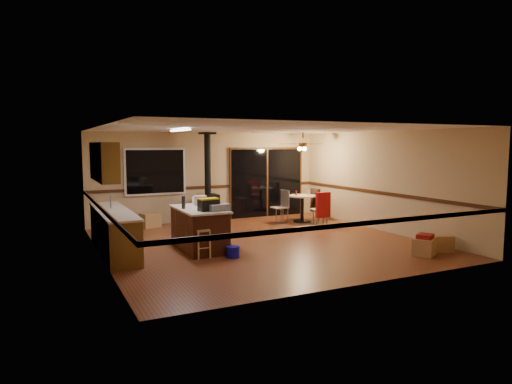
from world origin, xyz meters
TOP-DOWN VIEW (x-y plane):
  - floor at (0.00, 0.00)m, footprint 7.00×7.00m
  - ceiling at (0.00, 0.00)m, footprint 7.00×7.00m
  - wall_back at (0.00, 3.50)m, footprint 7.00×0.00m
  - wall_front at (0.00, -3.50)m, footprint 7.00×0.00m
  - wall_left at (-3.50, 0.00)m, footprint 0.00×7.00m
  - wall_right at (3.50, 0.00)m, footprint 0.00×7.00m
  - chair_rail at (0.00, 0.00)m, footprint 7.00×7.00m
  - window at (-1.60, 3.45)m, footprint 1.72×0.10m
  - sliding_door at (1.90, 3.45)m, footprint 2.52×0.10m
  - lower_cabinets at (-3.20, 0.50)m, footprint 0.60×3.00m
  - countertop at (-3.20, 0.50)m, footprint 0.64×3.04m
  - upper_cabinets at (-3.33, 0.70)m, footprint 0.35×2.00m
  - kitchen_island at (-1.50, 0.00)m, footprint 0.88×1.68m
  - wood_stove at (-0.20, 3.05)m, footprint 0.55×0.50m
  - ceiling_fan at (2.35, 2.06)m, footprint 0.24×0.24m
  - fluorescent_strip at (-1.80, 0.30)m, footprint 0.10×1.20m
  - toolbox_grey at (-1.25, -0.54)m, footprint 0.47×0.32m
  - toolbox_black at (-1.44, -0.44)m, footprint 0.44×0.27m
  - toolbox_yellow_lid at (-1.44, -0.44)m, footprint 0.41×0.25m
  - box_on_island at (-1.31, 0.46)m, footprint 0.29×0.36m
  - bottle_dark at (-1.82, 0.06)m, footprint 0.10×0.10m
  - bottle_pink at (-1.33, 0.29)m, footprint 0.08×0.08m
  - bottle_white at (-1.45, 0.51)m, footprint 0.09×0.09m
  - bar_stool at (-1.68, -0.72)m, footprint 0.39×0.39m
  - blue_bucket at (-1.12, -0.95)m, footprint 0.33×0.33m
  - dining_table at (2.35, 2.06)m, footprint 0.82×0.82m
  - glass_red at (2.20, 2.16)m, footprint 0.07×0.07m
  - glass_cream at (2.53, 2.01)m, footprint 0.08×0.08m
  - chair_left at (1.76, 2.17)m, footprint 0.44×0.44m
  - chair_near at (2.46, 1.18)m, footprint 0.44×0.47m
  - chair_right at (2.87, 2.13)m, footprint 0.50×0.46m
  - box_under_window at (-1.85, 3.10)m, footprint 0.56×0.50m
  - box_corner_a at (2.48, -2.49)m, footprint 0.59×0.55m
  - box_corner_b at (3.10, -2.36)m, footprint 0.54×0.52m
  - box_small_red at (2.48, -2.49)m, footprint 0.42×0.40m

SIDE VIEW (x-z plane):
  - floor at x=0.00m, z-range 0.00..0.00m
  - blue_bucket at x=-1.12m, z-range 0.00..0.22m
  - box_corner_b at x=3.10m, z-range 0.00..0.34m
  - box_corner_a at x=2.48m, z-range 0.00..0.35m
  - box_under_window at x=-1.85m, z-range 0.00..0.38m
  - bar_stool at x=-1.68m, z-range 0.00..0.58m
  - box_small_red at x=2.48m, z-range 0.35..0.44m
  - lower_cabinets at x=-3.20m, z-range 0.00..0.86m
  - kitchen_island at x=-1.50m, z-range 0.00..0.90m
  - dining_table at x=2.35m, z-range 0.14..0.92m
  - chair_left at x=1.76m, z-range 0.33..0.85m
  - chair_near at x=2.46m, z-range 0.25..0.95m
  - chair_right at x=2.87m, z-range 0.25..0.95m
  - wood_stove at x=-0.20m, z-range -0.53..1.99m
  - glass_red at x=2.20m, z-range 0.78..0.92m
  - glass_cream at x=2.53m, z-range 0.78..0.93m
  - countertop at x=-3.20m, z-range 0.86..0.90m
  - toolbox_grey at x=-1.25m, z-range 0.90..1.04m
  - bottle_white at x=-1.45m, z-range 0.90..1.10m
  - chair_rail at x=0.00m, z-range 0.96..1.04m
  - bottle_pink at x=-1.33m, z-range 0.90..1.11m
  - box_on_island at x=-1.31m, z-range 0.90..1.12m
  - toolbox_black at x=-1.44m, z-range 0.90..1.13m
  - bottle_dark at x=-1.82m, z-range 0.90..1.17m
  - sliding_door at x=1.90m, z-range 0.00..2.10m
  - toolbox_yellow_lid at x=-1.44m, z-range 1.13..1.16m
  - wall_back at x=0.00m, z-range -2.20..4.80m
  - wall_front at x=0.00m, z-range -2.20..4.80m
  - wall_left at x=-3.50m, z-range -2.20..4.80m
  - wall_right at x=3.50m, z-range -2.20..4.80m
  - window at x=-1.60m, z-range 0.84..2.16m
  - upper_cabinets at x=-3.33m, z-range 1.50..2.30m
  - ceiling_fan at x=2.35m, z-range 1.94..2.49m
  - fluorescent_strip at x=-1.80m, z-range 2.54..2.58m
  - ceiling at x=0.00m, z-range 2.60..2.60m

